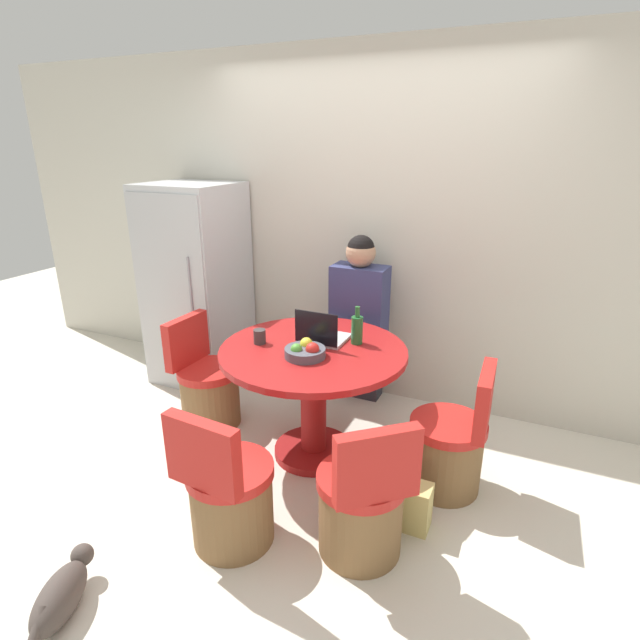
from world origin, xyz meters
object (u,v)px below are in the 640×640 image
(chair_near_right_corner, at_px, (362,507))
(refrigerator, at_px, (197,285))
(handbag, at_px, (402,503))
(chair_left_side, at_px, (208,389))
(chair_near_camera, at_px, (229,497))
(cat, at_px, (61,594))
(laptop, at_px, (322,335))
(fruit_bowl, at_px, (305,351))
(chair_right_side, at_px, (450,448))
(bottle, at_px, (357,329))
(dining_table, at_px, (313,379))
(person_seated, at_px, (361,313))

(chair_near_right_corner, bearing_deg, refrigerator, -75.04)
(handbag, bearing_deg, chair_left_side, 164.85)
(chair_left_side, xyz_separation_m, chair_near_camera, (0.80, -0.90, 0.00))
(chair_near_right_corner, relative_size, cat, 1.65)
(chair_near_camera, height_order, laptop, laptop)
(chair_near_camera, bearing_deg, laptop, -89.87)
(fruit_bowl, bearing_deg, chair_right_side, 10.81)
(chair_left_side, bearing_deg, bottle, -79.62)
(refrigerator, distance_m, chair_near_camera, 2.07)
(dining_table, distance_m, chair_left_side, 0.91)
(chair_near_right_corner, bearing_deg, dining_table, -90.00)
(dining_table, height_order, cat, dining_table)
(chair_left_side, distance_m, handbag, 1.62)
(chair_right_side, relative_size, fruit_bowl, 3.27)
(refrigerator, bearing_deg, fruit_bowl, -29.61)
(cat, relative_size, handbag, 1.58)
(laptop, xyz_separation_m, fruit_bowl, (0.01, -0.25, -0.01))
(dining_table, relative_size, chair_right_side, 1.46)
(refrigerator, relative_size, chair_right_side, 2.08)
(fruit_bowl, height_order, cat, fruit_bowl)
(cat, bearing_deg, bottle, -43.77)
(chair_near_camera, xyz_separation_m, laptop, (0.07, 0.98, 0.53))
(dining_table, bearing_deg, chair_near_right_corner, -48.83)
(person_seated, relative_size, fruit_bowl, 5.50)
(laptop, distance_m, bottle, 0.22)
(bottle, relative_size, cat, 0.51)
(dining_table, distance_m, chair_near_right_corner, 0.91)
(chair_right_side, xyz_separation_m, chair_near_right_corner, (-0.29, -0.68, 0.00))
(chair_left_side, xyz_separation_m, chair_near_right_corner, (1.43, -0.69, 0.00))
(chair_near_camera, height_order, cat, chair_near_camera)
(chair_near_right_corner, distance_m, cat, 1.38)
(refrigerator, xyz_separation_m, chair_right_side, (2.23, -0.62, -0.55))
(refrigerator, bearing_deg, laptop, -21.15)
(person_seated, bearing_deg, chair_near_camera, 87.18)
(chair_right_side, height_order, chair_near_camera, same)
(refrigerator, xyz_separation_m, laptop, (1.38, -0.53, -0.02))
(chair_near_camera, height_order, fruit_bowl, fruit_bowl)
(dining_table, relative_size, cat, 2.42)
(chair_near_right_corner, height_order, person_seated, person_seated)
(refrigerator, height_order, handbag, refrigerator)
(cat, xyz_separation_m, handbag, (1.19, 1.13, 0.03))
(laptop, bearing_deg, handbag, 144.22)
(chair_near_camera, bearing_deg, refrigerator, -44.94)
(person_seated, height_order, fruit_bowl, person_seated)
(chair_left_side, height_order, chair_near_camera, same)
(chair_left_side, xyz_separation_m, bottle, (1.07, 0.14, 0.58))
(handbag, bearing_deg, fruit_bowl, 160.28)
(cat, height_order, handbag, handbag)
(bottle, bearing_deg, chair_near_right_corner, -66.98)
(chair_right_side, bearing_deg, chair_near_camera, -48.00)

